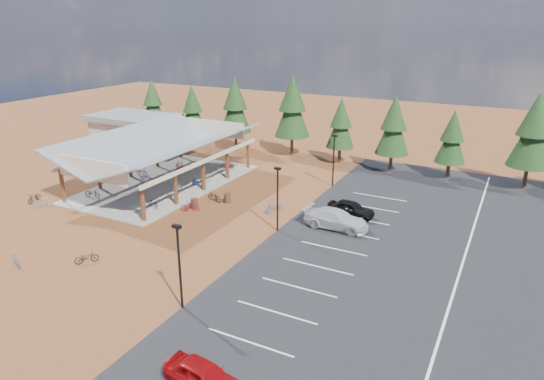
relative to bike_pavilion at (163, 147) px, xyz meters
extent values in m
plane|color=brown|center=(10.00, -7.00, -3.82)|extent=(140.00, 140.00, 0.00)
cube|color=black|center=(28.50, -4.00, -3.80)|extent=(27.00, 44.00, 0.04)
cube|color=gray|center=(0.00, 0.00, -3.77)|extent=(10.60, 18.60, 0.10)
cube|color=#582719|center=(-4.60, -8.40, -2.22)|extent=(0.25, 0.25, 3.00)
cube|color=#582719|center=(-4.60, -4.20, -2.22)|extent=(0.25, 0.25, 3.00)
cube|color=#582719|center=(-4.60, 0.00, -2.22)|extent=(0.25, 0.25, 3.00)
cube|color=#582719|center=(-4.60, 4.20, -2.22)|extent=(0.25, 0.25, 3.00)
cube|color=#582719|center=(-4.60, 8.40, -2.22)|extent=(0.25, 0.25, 3.00)
cube|color=#582719|center=(4.60, -8.40, -2.22)|extent=(0.25, 0.25, 3.00)
cube|color=#582719|center=(4.60, -4.20, -2.22)|extent=(0.25, 0.25, 3.00)
cube|color=#582719|center=(4.60, 0.00, -2.22)|extent=(0.25, 0.25, 3.00)
cube|color=#582719|center=(4.60, 4.20, -2.22)|extent=(0.25, 0.25, 3.00)
cube|color=#582719|center=(4.60, 8.40, -2.22)|extent=(0.25, 0.25, 3.00)
cube|color=beige|center=(-5.00, 0.00, -0.72)|extent=(0.22, 18.00, 0.35)
cube|color=beige|center=(5.00, 0.00, -0.72)|extent=(0.22, 18.00, 0.35)
cube|color=slate|center=(-2.90, 0.00, 0.18)|extent=(5.85, 19.40, 2.13)
cube|color=slate|center=(2.90, 0.00, 0.18)|extent=(5.85, 19.40, 2.13)
cube|color=beige|center=(0.00, -9.00, 0.08)|extent=(7.50, 0.15, 1.80)
cube|color=beige|center=(0.00, 9.00, 0.08)|extent=(7.50, 0.15, 1.80)
cube|color=#ADA593|center=(-14.00, 11.00, -2.22)|extent=(10.00, 6.00, 3.20)
cube|color=slate|center=(-14.00, 11.00, -0.27)|extent=(11.00, 7.00, 0.70)
cylinder|color=black|center=(15.00, -17.00, -1.32)|extent=(0.14, 0.14, 5.00)
cube|color=black|center=(15.00, -17.00, 1.23)|extent=(0.50, 0.25, 0.18)
cylinder|color=black|center=(15.00, -5.00, -1.32)|extent=(0.14, 0.14, 5.00)
cube|color=black|center=(15.00, -5.00, 1.23)|extent=(0.50, 0.25, 0.18)
cylinder|color=black|center=(15.00, 7.00, -1.32)|extent=(0.14, 0.14, 5.00)
cube|color=black|center=(15.00, 7.00, 1.23)|extent=(0.50, 0.25, 0.18)
cylinder|color=#4A2C1A|center=(6.46, -4.10, -3.37)|extent=(0.60, 0.60, 0.90)
cylinder|color=#4A2C1A|center=(8.30, -1.62, -3.37)|extent=(0.60, 0.60, 0.90)
cylinder|color=#382314|center=(-14.78, 15.84, -2.87)|extent=(0.36, 0.36, 1.91)
cone|color=black|center=(-14.78, 15.84, 0.38)|extent=(3.37, 3.37, 4.59)
cone|color=black|center=(-14.78, 15.84, 2.30)|extent=(2.60, 2.60, 3.44)
cylinder|color=#382314|center=(-7.11, 14.52, -2.89)|extent=(0.36, 0.36, 1.87)
cone|color=black|center=(-7.11, 14.52, 0.28)|extent=(3.28, 3.28, 4.48)
cone|color=black|center=(-7.11, 14.52, 2.15)|extent=(2.54, 2.54, 3.36)
cylinder|color=#382314|center=(-0.99, 15.00, -2.72)|extent=(0.36, 0.36, 2.21)
cone|color=black|center=(-0.99, 15.00, 1.04)|extent=(3.89, 3.89, 5.30)
cone|color=black|center=(-0.99, 15.00, 3.25)|extent=(3.01, 3.01, 3.98)
cylinder|color=#382314|center=(6.49, 15.65, -2.65)|extent=(0.36, 0.36, 2.35)
cone|color=black|center=(6.49, 15.65, 1.35)|extent=(4.14, 4.14, 5.64)
cone|color=black|center=(6.49, 15.65, 3.70)|extent=(3.20, 3.20, 4.23)
cylinder|color=#382314|center=(12.69, 15.25, -2.92)|extent=(0.36, 0.36, 1.80)
cone|color=black|center=(12.69, 15.25, 0.14)|extent=(3.17, 3.17, 4.32)
cone|color=black|center=(12.69, 15.25, 1.94)|extent=(2.45, 2.45, 3.24)
cylinder|color=#382314|center=(18.77, 14.44, -2.82)|extent=(0.36, 0.36, 2.01)
cone|color=black|center=(18.77, 14.44, 0.60)|extent=(3.54, 3.54, 4.83)
cone|color=black|center=(18.77, 14.44, 2.61)|extent=(2.73, 2.73, 3.62)
cylinder|color=#382314|center=(24.64, 14.80, -2.96)|extent=(0.36, 0.36, 1.73)
cone|color=black|center=(24.64, 14.80, -0.01)|extent=(3.05, 3.05, 4.16)
cone|color=black|center=(24.64, 14.80, 1.72)|extent=(2.36, 2.36, 3.12)
cylinder|color=#382314|center=(31.73, 14.86, -2.68)|extent=(0.36, 0.36, 2.28)
cone|color=black|center=(31.73, 14.86, 1.20)|extent=(4.02, 4.02, 5.48)
cone|color=black|center=(31.73, 14.86, 3.48)|extent=(3.11, 3.11, 4.11)
imported|color=black|center=(-3.23, -6.43, -3.29)|extent=(1.72, 0.74, 0.88)
imported|color=gray|center=(-1.81, -0.88, -3.24)|extent=(1.68, 0.73, 0.98)
imported|color=navy|center=(-3.67, 0.65, -3.23)|extent=(2.00, 1.08, 1.00)
imported|color=maroon|center=(-1.44, 4.13, -3.21)|extent=(1.76, 1.02, 1.02)
imported|color=black|center=(3.37, -5.85, -3.31)|extent=(1.65, 1.04, 0.82)
imported|color=#999DA2|center=(2.09, -1.37, -3.21)|extent=(1.76, 0.62, 1.04)
imported|color=navy|center=(3.57, 0.62, -3.24)|extent=(1.91, 0.88, 0.97)
imported|color=maroon|center=(2.80, 7.00, -3.27)|extent=(1.57, 0.76, 0.91)
imported|color=black|center=(-7.18, -9.49, -3.38)|extent=(1.05, 1.79, 0.89)
imported|color=gray|center=(-5.40, -9.94, -3.38)|extent=(1.33, 1.35, 0.89)
imported|color=black|center=(5.97, -15.62, -3.41)|extent=(1.38, 1.57, 0.82)
imported|color=gray|center=(2.07, -18.06, -3.30)|extent=(1.81, 1.03, 1.05)
imported|color=#1B4D9C|center=(13.00, -1.77, -3.34)|extent=(1.34, 1.94, 0.97)
imported|color=maroon|center=(6.61, -4.88, -3.34)|extent=(1.63, 1.18, 0.97)
imported|color=black|center=(7.04, -1.89, -3.35)|extent=(1.93, 1.19, 0.96)
imported|color=#93090B|center=(19.84, -21.76, -3.12)|extent=(4.02, 1.95, 1.32)
imported|color=#BDBDBD|center=(18.87, -2.47, -3.04)|extent=(5.13, 2.12, 1.48)
imported|color=black|center=(19.11, 0.35, -3.12)|extent=(4.00, 1.77, 1.34)
camera|label=1|loc=(30.50, -35.76, 11.71)|focal=32.00mm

